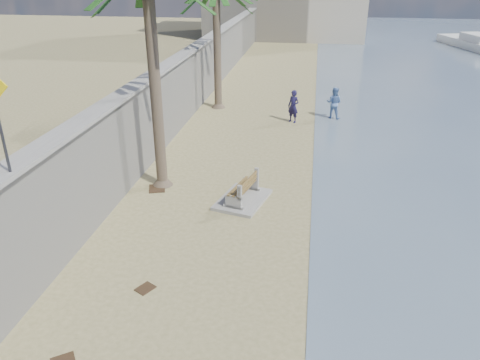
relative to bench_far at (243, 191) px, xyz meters
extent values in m
cube|color=gray|center=(-4.68, 12.26, 1.34)|extent=(0.45, 70.00, 3.50)
cube|color=gray|center=(-4.68, 12.26, 3.14)|extent=(0.80, 70.00, 0.12)
cube|color=gray|center=(0.00, 0.00, -0.35)|extent=(2.04, 2.56, 0.12)
cylinder|color=brown|center=(-3.34, 0.89, 3.57)|extent=(0.42, 0.42, 7.96)
cylinder|color=brown|center=(-3.32, 12.01, 3.09)|extent=(0.44, 0.44, 7.00)
cylinder|color=#2D2D33|center=(-4.58, 4.26, 5.70)|extent=(0.12, 0.12, 5.00)
imported|color=#191439|center=(1.31, 9.82, 0.61)|extent=(0.88, 0.80, 2.04)
imported|color=#5374AB|center=(3.52, 10.91, 0.56)|extent=(1.11, 0.97, 1.95)
cube|color=#382616|center=(-3.45, 0.52, -0.40)|extent=(0.81, 0.91, 0.03)
cube|color=#382616|center=(-1.82, -5.48, -0.40)|extent=(0.57, 0.61, 0.03)
camera|label=1|loc=(2.28, -15.15, 7.55)|focal=35.00mm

